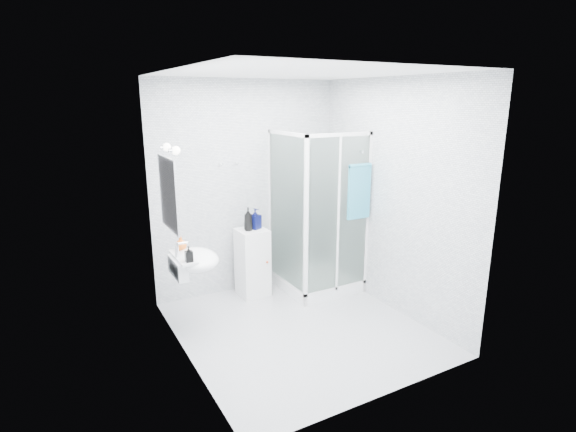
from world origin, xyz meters
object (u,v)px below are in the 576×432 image
shampoo_bottle_a (248,219)px  wall_basin (193,261)px  shampoo_bottle_b (255,219)px  shower_enclosure (315,257)px  storage_cabinet (253,262)px  hand_towel (359,190)px  soap_dispenser_orange (181,243)px  soap_dispenser_black (189,254)px

shampoo_bottle_a → wall_basin: bearing=-146.6°
shampoo_bottle_a → shampoo_bottle_b: 0.11m
shower_enclosure → storage_cabinet: (-0.74, 0.27, -0.03)m
wall_basin → hand_towel: (1.99, -0.09, 0.54)m
shower_enclosure → hand_towel: 1.03m
soap_dispenser_orange → soap_dispenser_black: bearing=-94.0°
soap_dispenser_black → shampoo_bottle_b: bearing=36.6°
hand_towel → soap_dispenser_black: 2.12m
soap_dispenser_orange → soap_dispenser_black: 0.37m
soap_dispenser_black → storage_cabinet: bearing=37.4°
storage_cabinet → soap_dispenser_orange: bearing=-159.0°
shower_enclosure → shampoo_bottle_a: size_ratio=7.15×
storage_cabinet → shampoo_bottle_b: shampoo_bottle_b is taller
shower_enclosure → storage_cabinet: 0.79m
shampoo_bottle_a → soap_dispenser_black: 1.22m
shower_enclosure → storage_cabinet: bearing=160.1°
storage_cabinet → soap_dispenser_black: soap_dispenser_black is taller
shampoo_bottle_b → soap_dispenser_black: bearing=-143.4°
shampoo_bottle_a → soap_dispenser_orange: bearing=-157.1°
shampoo_bottle_a → soap_dispenser_black: size_ratio=1.82×
shower_enclosure → storage_cabinet: shower_enclosure is taller
storage_cabinet → soap_dispenser_black: (-1.01, -0.77, 0.52)m
shower_enclosure → storage_cabinet: size_ratio=2.39×
soap_dispenser_orange → soap_dispenser_black: soap_dispenser_black is taller
shampoo_bottle_a → shampoo_bottle_b: shampoo_bottle_a is taller
shower_enclosure → soap_dispenser_orange: shower_enclosure is taller
hand_towel → soap_dispenser_orange: bearing=172.7°
shower_enclosure → shampoo_bottle_b: size_ratio=7.94×
storage_cabinet → soap_dispenser_black: size_ratio=5.45×
shampoo_bottle_a → soap_dispenser_orange: 1.01m
shampoo_bottle_b → soap_dispenser_orange: bearing=-157.8°
shampoo_bottle_b → soap_dispenser_black: 1.32m
wall_basin → shower_enclosure: bearing=10.8°
wall_basin → shampoo_bottle_a: shampoo_bottle_a is taller
soap_dispenser_orange → shower_enclosure: bearing=4.6°
shower_enclosure → soap_dispenser_black: size_ratio=13.00×
wall_basin → hand_towel: bearing=-2.4°
storage_cabinet → shampoo_bottle_a: bearing=-169.3°
hand_towel → soap_dispenser_orange: 2.11m
hand_towel → soap_dispenser_orange: (-2.06, 0.26, -0.40)m
shower_enclosure → wall_basin: bearing=-169.2°
storage_cabinet → soap_dispenser_orange: size_ratio=5.51×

